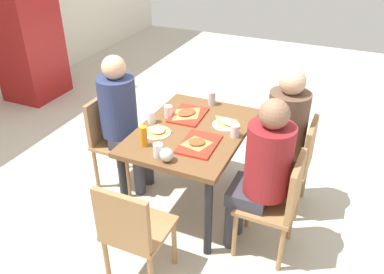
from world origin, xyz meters
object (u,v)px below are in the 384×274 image
at_px(condiment_bottle, 144,136).
at_px(soda_can, 212,98).
at_px(chair_far_side, 111,135).
at_px(tray_red_far, 188,115).
at_px(plastic_cup_d, 168,111).
at_px(chair_near_left, 279,200).
at_px(tray_red_near, 199,144).
at_px(plastic_cup_b, 235,131).
at_px(chair_left_end, 132,229).
at_px(plastic_cup_a, 152,117).
at_px(person_in_brown_jacket, 282,129).
at_px(main_table, 192,140).
at_px(pizza_slice_c, 158,131).
at_px(drink_fridge, 25,26).
at_px(pizza_slice_a, 197,142).
at_px(chair_near_right, 295,159).
at_px(foil_bundle, 167,155).
at_px(person_far_side, 122,114).
at_px(pizza_slice_d, 228,122).
at_px(paper_plate_center, 157,133).
at_px(plastic_cup_c, 158,150).
at_px(person_in_red, 263,167).
at_px(pizza_slice_b, 187,113).

bearing_deg(condiment_bottle, soda_can, -13.55).
xyz_separation_m(chair_far_side, tray_red_far, (0.20, -0.67, 0.25)).
bearing_deg(plastic_cup_d, chair_near_left, -110.53).
distance_m(tray_red_near, plastic_cup_d, 0.52).
distance_m(plastic_cup_d, soda_can, 0.44).
bearing_deg(plastic_cup_d, condiment_bottle, -175.14).
bearing_deg(plastic_cup_b, chair_far_side, 91.42).
bearing_deg(chair_left_end, plastic_cup_a, 20.71).
bearing_deg(plastic_cup_b, person_in_brown_jacket, -50.10).
relative_size(main_table, plastic_cup_d, 11.37).
xyz_separation_m(pizza_slice_c, plastic_cup_d, (0.27, 0.05, 0.03)).
distance_m(tray_red_far, soda_can, 0.31).
distance_m(chair_far_side, soda_can, 0.96).
bearing_deg(drink_fridge, pizza_slice_a, -115.68).
height_order(chair_near_right, condiment_bottle, condiment_bottle).
xyz_separation_m(pizza_slice_a, plastic_cup_d, (0.32, 0.40, 0.03)).
bearing_deg(foil_bundle, plastic_cup_b, -32.73).
bearing_deg(person_far_side, pizza_slice_d, -77.57).
height_order(pizza_slice_a, soda_can, soda_can).
bearing_deg(main_table, person_far_side, 90.00).
bearing_deg(chair_near_left, paper_plate_center, 83.65).
distance_m(tray_red_far, pizza_slice_a, 0.48).
distance_m(main_table, condiment_bottle, 0.47).
height_order(plastic_cup_d, condiment_bottle, condiment_bottle).
xyz_separation_m(pizza_slice_c, pizza_slice_d, (0.35, -0.45, 0.00)).
bearing_deg(paper_plate_center, pizza_slice_d, -51.34).
height_order(chair_near_right, plastic_cup_a, chair_near_right).
bearing_deg(main_table, plastic_cup_c, 172.28).
distance_m(pizza_slice_c, plastic_cup_d, 0.27).
bearing_deg(pizza_slice_c, pizza_slice_d, -52.27).
bearing_deg(soda_can, main_table, -177.56).
relative_size(person_in_red, tray_red_near, 3.46).
bearing_deg(plastic_cup_c, chair_near_left, -78.74).
relative_size(main_table, chair_near_right, 1.36).
height_order(tray_red_far, pizza_slice_c, pizza_slice_c).
bearing_deg(person_in_red, plastic_cup_b, 44.38).
height_order(person_far_side, plastic_cup_a, person_far_side).
distance_m(condiment_bottle, foil_bundle, 0.27).
distance_m(chair_near_left, plastic_cup_a, 1.21).
distance_m(paper_plate_center, pizza_slice_c, 0.02).
bearing_deg(paper_plate_center, pizza_slice_c, -15.48).
bearing_deg(chair_near_left, foil_bundle, 104.40).
relative_size(person_far_side, soda_can, 10.21).
xyz_separation_m(main_table, plastic_cup_a, (-0.03, 0.35, 0.15)).
distance_m(paper_plate_center, drink_fridge, 2.98).
relative_size(chair_near_right, pizza_slice_b, 2.91).
relative_size(tray_red_near, drink_fridge, 0.19).
height_order(tray_red_far, pizza_slice_d, pizza_slice_d).
bearing_deg(drink_fridge, chair_near_right, -104.45).
height_order(chair_left_end, pizza_slice_d, chair_left_end).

